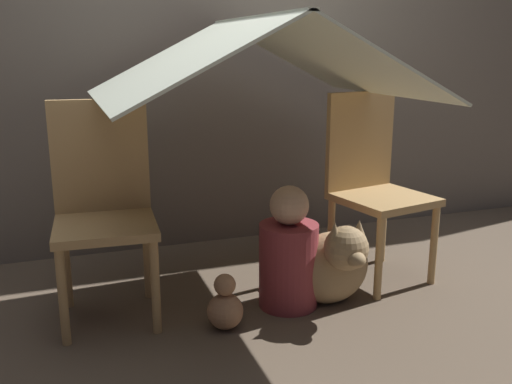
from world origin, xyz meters
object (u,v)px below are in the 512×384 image
(chair_left, at_px, (104,203))
(person_front, at_px, (289,256))
(chair_right, at_px, (373,180))
(dog, at_px, (334,263))

(chair_left, bearing_deg, person_front, -11.77)
(chair_right, xyz_separation_m, person_front, (-0.54, -0.21, -0.26))
(chair_left, distance_m, chair_right, 1.30)
(chair_right, relative_size, person_front, 1.66)
(chair_right, bearing_deg, dog, -152.39)
(chair_left, height_order, chair_right, same)
(chair_right, bearing_deg, person_front, -170.22)
(chair_left, height_order, dog, chair_left)
(person_front, distance_m, dog, 0.21)
(chair_left, relative_size, chair_right, 1.00)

